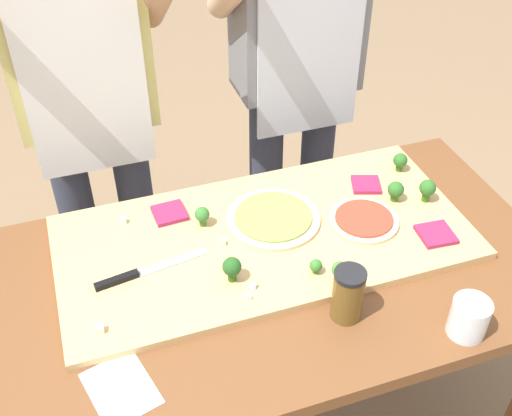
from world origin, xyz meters
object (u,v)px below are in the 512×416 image
object	(u,v)px
broccoli_floret_back_left	(400,161)
cook_left	(85,93)
pizza_whole_pesto_green	(273,218)
cheese_crumble_b	(248,297)
pizza_slice_near_right	(436,234)
cheese_crumble_a	(253,286)
pizza_slice_near_left	(169,213)
flour_cup	(468,319)
broccoli_floret_back_mid	(232,268)
cheese_crumble_c	(124,220)
broccoli_floret_back_right	(340,271)
prep_table	(258,302)
pizza_slice_far_left	(366,185)
cheese_crumble_e	(223,242)
recipe_note	(121,388)
pizza_whole_tomato_red	(364,220)
sauce_jar	(348,294)
broccoli_floret_center_left	(427,189)
chefs_knife	(136,274)
broccoli_floret_front_mid	(396,190)
broccoli_floret_front_left	(202,215)
cheese_crumble_d	(100,329)
broccoli_floret_center_right	(316,266)
cook_right	(297,59)

from	to	relation	value
broccoli_floret_back_left	cook_left	size ratio (longest dim) A/B	0.03
pizza_whole_pesto_green	cheese_crumble_b	distance (m)	0.30
pizza_slice_near_right	cheese_crumble_a	xyz separation A→B (m)	(-0.52, -0.02, 0.00)
cook_left	pizza_slice_near_left	bearing A→B (deg)	-69.59
flour_cup	pizza_whole_pesto_green	bearing A→B (deg)	120.66
broccoli_floret_back_mid	cheese_crumble_c	distance (m)	0.37
pizza_whole_pesto_green	broccoli_floret_back_right	distance (m)	0.28
prep_table	pizza_whole_pesto_green	size ratio (longest dim) A/B	6.00
pizza_slice_near_right	flour_cup	size ratio (longest dim) A/B	0.94
pizza_slice_far_left	cheese_crumble_a	world-z (taller)	cheese_crumble_a
pizza_whole_pesto_green	cheese_crumble_e	world-z (taller)	pizza_whole_pesto_green
cheese_crumble_e	recipe_note	xyz separation A→B (m)	(-0.33, -0.34, -0.03)
cheese_crumble_c	cheese_crumble_e	xyz separation A→B (m)	(0.23, -0.17, -0.00)
pizza_whole_tomato_red	broccoli_floret_back_right	world-z (taller)	broccoli_floret_back_right
pizza_slice_near_left	sauce_jar	world-z (taller)	sauce_jar
broccoli_floret_center_left	sauce_jar	bearing A→B (deg)	-142.58
chefs_knife	sauce_jar	world-z (taller)	sauce_jar
prep_table	sauce_jar	bearing A→B (deg)	-52.71
broccoli_floret_back_mid	broccoli_floret_front_mid	bearing A→B (deg)	15.85
broccoli_floret_front_mid	cheese_crumble_a	world-z (taller)	broccoli_floret_front_mid
pizza_whole_pesto_green	broccoli_floret_front_mid	world-z (taller)	broccoli_floret_front_mid
broccoli_floret_front_left	pizza_slice_near_right	bearing A→B (deg)	-23.00
pizza_whole_tomato_red	cheese_crumble_c	distance (m)	0.65
cheese_crumble_b	recipe_note	world-z (taller)	cheese_crumble_b
broccoli_floret_front_left	cheese_crumble_d	distance (m)	0.42
prep_table	broccoli_floret_center_left	distance (m)	0.57
pizza_slice_far_left	broccoli_floret_back_left	distance (m)	0.14
broccoli_floret_center_right	broccoli_floret_back_right	distance (m)	0.06
prep_table	cook_right	xyz separation A→B (m)	(0.36, 0.67, 0.33)
pizza_whole_tomato_red	cheese_crumble_a	world-z (taller)	pizza_whole_tomato_red
broccoli_floret_back_left	cheese_crumble_d	size ratio (longest dim) A/B	3.13
cook_right	cheese_crumble_c	bearing A→B (deg)	-149.28
broccoli_floret_center_right	cook_right	bearing A→B (deg)	72.11
pizza_slice_near_right	flour_cup	distance (m)	0.30
cheese_crumble_b	prep_table	bearing A→B (deg)	58.47
sauce_jar	cheese_crumble_b	bearing A→B (deg)	153.73
cheese_crumble_b	cook_left	world-z (taller)	cook_left
pizza_whole_tomato_red	broccoli_floret_back_right	bearing A→B (deg)	-131.02
prep_table	broccoli_floret_front_mid	size ratio (longest dim) A/B	25.28
pizza_whole_tomato_red	cheese_crumble_a	xyz separation A→B (m)	(-0.36, -0.13, -0.00)
pizza_slice_near_left	broccoli_floret_back_left	bearing A→B (deg)	-1.58
broccoli_floret_back_right	cheese_crumble_e	bearing A→B (deg)	136.35
broccoli_floret_back_right	recipe_note	xyz separation A→B (m)	(-0.56, -0.12, -0.06)
pizza_slice_near_right	cheese_crumble_d	distance (m)	0.89
prep_table	pizza_slice_near_right	bearing A→B (deg)	-5.01
broccoli_floret_back_left	broccoli_floret_center_right	size ratio (longest dim) A/B	1.46
pizza_slice_near_left	broccoli_floret_front_mid	xyz separation A→B (m)	(0.62, -0.14, 0.03)
chefs_knife	cheese_crumble_e	size ratio (longest dim) A/B	20.65
pizza_slice_near_right	pizza_slice_near_left	xyz separation A→B (m)	(-0.65, 0.31, 0.00)
pizza_whole_pesto_green	recipe_note	world-z (taller)	pizza_whole_pesto_green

